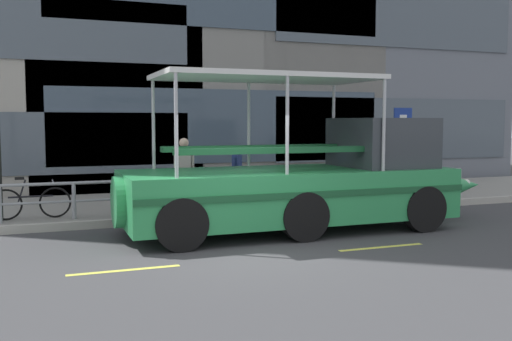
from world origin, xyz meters
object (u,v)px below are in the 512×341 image
Objects in this scene: parking_sign at (402,137)px; duck_tour_boat at (311,182)px; pedestrian_near_bow at (380,161)px; leaned_bicycle at (31,202)px; pedestrian_mid_left at (237,169)px; pedestrian_mid_right at (184,166)px.

duck_tour_boat is (-4.24, -2.70, -0.88)m from parking_sign.
duck_tour_boat is at bearing -147.57° from parking_sign.
pedestrian_near_bow is at bearing 38.23° from duck_tour_boat.
pedestrian_near_bow reaches higher than leaned_bicycle.
pedestrian_mid_left is (5.10, 0.51, 0.56)m from leaned_bicycle.
parking_sign is 10.14m from leaned_bicycle.
leaned_bicycle is at bearing -178.79° from parking_sign.
pedestrian_mid_right is (-6.36, 0.30, -0.69)m from parking_sign.
pedestrian_near_bow is at bearing 163.94° from parking_sign.
parking_sign is 5.02m from pedestrian_mid_left.
duck_tour_boat reaches higher than pedestrian_near_bow.
parking_sign is at bearing 32.43° from duck_tour_boat.
duck_tour_boat is at bearing -76.88° from pedestrian_mid_left.
duck_tour_boat is 5.00× the size of pedestrian_mid_right.
parking_sign is at bearing -3.41° from pedestrian_mid_left.
parking_sign is 0.29× the size of duck_tour_boat.
duck_tour_boat reaches higher than parking_sign.
parking_sign reaches higher than pedestrian_mid_right.
pedestrian_near_bow is (-0.60, 0.17, -0.70)m from parking_sign.
pedestrian_mid_left is (-4.34, 0.12, -0.12)m from pedestrian_near_bow.
leaned_bicycle is at bearing -174.34° from pedestrian_mid_left.
parking_sign reaches higher than pedestrian_near_bow.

